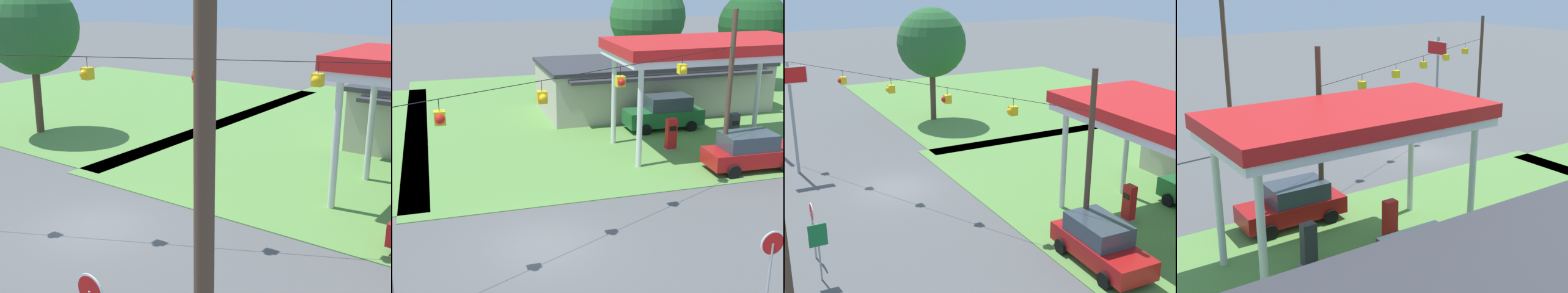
% 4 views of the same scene
% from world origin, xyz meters
% --- Properties ---
extents(ground_plane, '(160.00, 160.00, 0.00)m').
position_xyz_m(ground_plane, '(0.00, 0.00, 0.00)').
color(ground_plane, '#565656').
extents(grass_verge_opposite_corner, '(24.00, 24.00, 0.04)m').
position_xyz_m(grass_verge_opposite_corner, '(-16.00, 16.00, 0.02)').
color(grass_verge_opposite_corner, '#5B8E42').
rests_on(grass_verge_opposite_corner, ground).
extents(utility_pole_main, '(2.20, 0.44, 11.62)m').
position_xyz_m(utility_pole_main, '(9.69, -6.99, 6.45)').
color(utility_pole_main, '#4C3828').
rests_on(utility_pole_main, ground).
extents(signal_span_gantry, '(20.23, 10.24, 7.82)m').
position_xyz_m(signal_span_gantry, '(0.00, -0.02, 4.36)').
color(signal_span_gantry, '#4C3828').
rests_on(signal_span_gantry, ground).
extents(tree_west_verge, '(5.26, 5.26, 8.69)m').
position_xyz_m(tree_west_verge, '(-12.14, 7.24, 6.04)').
color(tree_west_verge, '#4C3828').
rests_on(tree_west_verge, ground).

